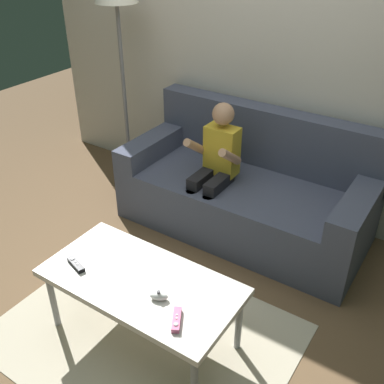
{
  "coord_description": "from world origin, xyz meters",
  "views": [
    {
      "loc": [
        1.25,
        -1.5,
        2.0
      ],
      "look_at": [
        -0.02,
        0.42,
        0.58
      ],
      "focal_mm": 42.08,
      "sensor_mm": 36.0,
      "label": 1
    }
  ],
  "objects_px": {
    "game_remote_pink_near_edge": "(177,320)",
    "nunchuk_white": "(159,296)",
    "game_remote_black_far_corner": "(76,264)",
    "floor_lamp": "(117,6)",
    "couch": "(247,191)",
    "coffee_table": "(141,285)",
    "person_seated_on_couch": "(215,164)"
  },
  "relations": [
    {
      "from": "person_seated_on_couch",
      "to": "game_remote_pink_near_edge",
      "type": "xyz_separation_m",
      "value": [
        0.52,
        -1.21,
        -0.11
      ]
    },
    {
      "from": "game_remote_pink_near_edge",
      "to": "nunchuk_white",
      "type": "distance_m",
      "value": 0.17
    },
    {
      "from": "couch",
      "to": "coffee_table",
      "type": "relative_size",
      "value": 1.7
    },
    {
      "from": "coffee_table",
      "to": "nunchuk_white",
      "type": "xyz_separation_m",
      "value": [
        0.16,
        -0.06,
        0.06
      ]
    },
    {
      "from": "couch",
      "to": "person_seated_on_couch",
      "type": "xyz_separation_m",
      "value": [
        -0.17,
        -0.18,
        0.25
      ]
    },
    {
      "from": "person_seated_on_couch",
      "to": "game_remote_pink_near_edge",
      "type": "height_order",
      "value": "person_seated_on_couch"
    },
    {
      "from": "couch",
      "to": "game_remote_pink_near_edge",
      "type": "relative_size",
      "value": 12.61
    },
    {
      "from": "person_seated_on_couch",
      "to": "floor_lamp",
      "type": "distance_m",
      "value": 1.36
    },
    {
      "from": "game_remote_black_far_corner",
      "to": "floor_lamp",
      "type": "height_order",
      "value": "floor_lamp"
    },
    {
      "from": "couch",
      "to": "floor_lamp",
      "type": "relative_size",
      "value": 1.05
    },
    {
      "from": "coffee_table",
      "to": "game_remote_pink_near_edge",
      "type": "bearing_deg",
      "value": -22.09
    },
    {
      "from": "nunchuk_white",
      "to": "game_remote_black_far_corner",
      "type": "height_order",
      "value": "nunchuk_white"
    },
    {
      "from": "coffee_table",
      "to": "nunchuk_white",
      "type": "relative_size",
      "value": 10.34
    },
    {
      "from": "person_seated_on_couch",
      "to": "game_remote_pink_near_edge",
      "type": "bearing_deg",
      "value": -66.59
    },
    {
      "from": "coffee_table",
      "to": "floor_lamp",
      "type": "relative_size",
      "value": 0.62
    },
    {
      "from": "coffee_table",
      "to": "game_remote_black_far_corner",
      "type": "relative_size",
      "value": 7.17
    },
    {
      "from": "coffee_table",
      "to": "nunchuk_white",
      "type": "bearing_deg",
      "value": -20.09
    },
    {
      "from": "person_seated_on_couch",
      "to": "nunchuk_white",
      "type": "height_order",
      "value": "person_seated_on_couch"
    },
    {
      "from": "couch",
      "to": "game_remote_pink_near_edge",
      "type": "xyz_separation_m",
      "value": [
        0.35,
        -1.39,
        0.14
      ]
    },
    {
      "from": "nunchuk_white",
      "to": "coffee_table",
      "type": "bearing_deg",
      "value": 159.91
    },
    {
      "from": "game_remote_black_far_corner",
      "to": "floor_lamp",
      "type": "distance_m",
      "value": 1.94
    },
    {
      "from": "person_seated_on_couch",
      "to": "nunchuk_white",
      "type": "relative_size",
      "value": 9.54
    },
    {
      "from": "floor_lamp",
      "to": "couch",
      "type": "bearing_deg",
      "value": -2.42
    },
    {
      "from": "couch",
      "to": "nunchuk_white",
      "type": "bearing_deg",
      "value": -81.43
    },
    {
      "from": "couch",
      "to": "coffee_table",
      "type": "height_order",
      "value": "couch"
    },
    {
      "from": "coffee_table",
      "to": "floor_lamp",
      "type": "height_order",
      "value": "floor_lamp"
    },
    {
      "from": "coffee_table",
      "to": "couch",
      "type": "bearing_deg",
      "value": 91.66
    },
    {
      "from": "game_remote_pink_near_edge",
      "to": "nunchuk_white",
      "type": "bearing_deg",
      "value": 155.83
    },
    {
      "from": "game_remote_black_far_corner",
      "to": "floor_lamp",
      "type": "relative_size",
      "value": 0.09
    },
    {
      "from": "couch",
      "to": "floor_lamp",
      "type": "xyz_separation_m",
      "value": [
        -1.17,
        0.05,
        1.15
      ]
    },
    {
      "from": "game_remote_pink_near_edge",
      "to": "couch",
      "type": "bearing_deg",
      "value": 104.21
    },
    {
      "from": "couch",
      "to": "game_remote_pink_near_edge",
      "type": "distance_m",
      "value": 1.44
    }
  ]
}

